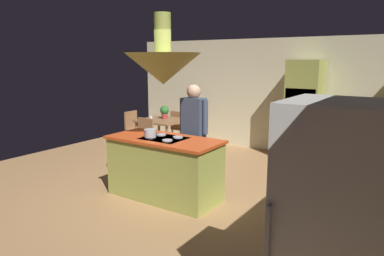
% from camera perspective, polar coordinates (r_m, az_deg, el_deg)
% --- Properties ---
extents(ground, '(8.16, 8.16, 0.00)m').
position_cam_1_polar(ground, '(5.77, -3.09, -10.33)').
color(ground, '#AD7F51').
extents(wall_back, '(6.80, 0.10, 2.55)m').
position_cam_1_polar(wall_back, '(8.43, 11.08, 5.19)').
color(wall_back, beige).
rests_on(wall_back, ground).
extents(kitchen_island, '(1.75, 0.80, 0.95)m').
position_cam_1_polar(kitchen_island, '(5.47, -4.40, -6.35)').
color(kitchen_island, '#A0A84C').
rests_on(kitchen_island, ground).
extents(counter_run_right, '(0.73, 2.58, 0.93)m').
position_cam_1_polar(counter_run_right, '(5.17, 27.90, -8.62)').
color(counter_run_right, '#A0A84C').
rests_on(counter_run_right, ground).
extents(oven_tower, '(0.66, 0.62, 2.08)m').
position_cam_1_polar(oven_tower, '(7.71, 17.38, 2.62)').
color(oven_tower, '#A0A84C').
rests_on(oven_tower, ground).
extents(refrigerator, '(0.72, 0.74, 1.83)m').
position_cam_1_polar(refrigerator, '(2.70, 21.77, -15.69)').
color(refrigerator, silver).
rests_on(refrigerator, ground).
extents(dining_table, '(0.98, 0.91, 0.76)m').
position_cam_1_polar(dining_table, '(8.05, -4.72, 0.63)').
color(dining_table, '#90633F').
rests_on(dining_table, ground).
extents(person_at_island, '(0.53, 0.23, 1.69)m').
position_cam_1_polar(person_at_island, '(5.82, 0.26, -0.12)').
color(person_at_island, tan).
rests_on(person_at_island, ground).
extents(range_hood, '(1.10, 1.10, 1.00)m').
position_cam_1_polar(range_hood, '(5.22, -4.65, 9.73)').
color(range_hood, '#A0A84C').
extents(pendant_light_over_table, '(0.32, 0.32, 0.82)m').
position_cam_1_polar(pendant_light_over_table, '(7.92, -4.85, 9.25)').
color(pendant_light_over_table, beige).
extents(chair_facing_island, '(0.40, 0.40, 0.87)m').
position_cam_1_polar(chair_facing_island, '(7.57, -7.88, -1.26)').
color(chair_facing_island, '#90633F').
rests_on(chair_facing_island, ground).
extents(chair_by_back_wall, '(0.40, 0.40, 0.87)m').
position_cam_1_polar(chair_by_back_wall, '(8.61, -1.90, 0.31)').
color(chair_by_back_wall, '#90633F').
rests_on(chair_by_back_wall, ground).
extents(chair_at_corner, '(0.40, 0.40, 0.87)m').
position_cam_1_polar(chair_at_corner, '(8.64, -9.21, 0.21)').
color(chair_at_corner, '#90633F').
rests_on(chair_at_corner, ground).
extents(potted_plant_on_table, '(0.20, 0.20, 0.30)m').
position_cam_1_polar(potted_plant_on_table, '(8.09, -4.41, 2.65)').
color(potted_plant_on_table, '#99382D').
rests_on(potted_plant_on_table, dining_table).
extents(cup_on_table, '(0.07, 0.07, 0.09)m').
position_cam_1_polar(cup_on_table, '(7.94, -6.58, 1.56)').
color(cup_on_table, white).
rests_on(cup_on_table, dining_table).
extents(canister_flour, '(0.13, 0.13, 0.22)m').
position_cam_1_polar(canister_flour, '(4.40, 27.61, -4.14)').
color(canister_flour, silver).
rests_on(canister_flour, counter_run_right).
extents(canister_sugar, '(0.14, 0.14, 0.16)m').
position_cam_1_polar(canister_sugar, '(4.59, 27.84, -3.99)').
color(canister_sugar, silver).
rests_on(canister_sugar, counter_run_right).
extents(cooking_pot_on_cooktop, '(0.18, 0.18, 0.12)m').
position_cam_1_polar(cooking_pot_on_cooktop, '(5.33, -6.70, -0.82)').
color(cooking_pot_on_cooktop, '#B2B2B7').
rests_on(cooking_pot_on_cooktop, kitchen_island).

